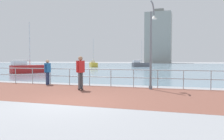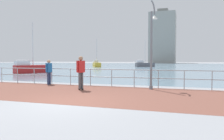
% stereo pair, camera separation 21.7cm
% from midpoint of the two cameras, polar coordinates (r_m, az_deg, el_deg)
% --- Properties ---
extents(ground, '(220.00, 220.00, 0.00)m').
position_cam_midpoint_polar(ground, '(47.74, 12.09, 0.64)').
color(ground, gray).
extents(brick_paving, '(28.00, 5.82, 0.01)m').
position_cam_midpoint_polar(brick_paving, '(10.85, -5.46, -5.93)').
color(brick_paving, brown).
rests_on(brick_paving, ground).
extents(harbor_water, '(180.00, 88.00, 0.00)m').
position_cam_midpoint_polar(harbor_water, '(57.99, 12.97, 0.98)').
color(harbor_water, '#6B899E').
rests_on(harbor_water, ground).
extents(waterfront_railing, '(25.25, 0.06, 1.06)m').
position_cam_midpoint_polar(waterfront_railing, '(13.49, -0.74, -1.12)').
color(waterfront_railing, '#9EADB7').
rests_on(waterfront_railing, ground).
extents(lamppost, '(0.36, 0.81, 4.82)m').
position_cam_midpoint_polar(lamppost, '(12.54, 9.67, 7.39)').
color(lamppost, slate).
rests_on(lamppost, ground).
extents(skateboarder, '(0.41, 0.53, 1.81)m').
position_cam_midpoint_polar(skateboarder, '(11.91, -8.59, 0.08)').
color(skateboarder, black).
rests_on(skateboarder, ground).
extents(bystander, '(0.30, 0.56, 1.62)m').
position_cam_midpoint_polar(bystander, '(14.99, -16.59, -0.02)').
color(bystander, navy).
rests_on(bystander, ground).
extents(sailboat_navy, '(3.41, 4.51, 6.21)m').
position_cam_midpoint_polar(sailboat_navy, '(29.11, -20.77, 0.45)').
color(sailboat_navy, '#B21E1E').
rests_on(sailboat_navy, ground).
extents(sailboat_gray, '(3.44, 4.64, 6.37)m').
position_cam_midpoint_polar(sailboat_gray, '(50.76, -4.95, 1.50)').
color(sailboat_gray, gold).
rests_on(sailboat_gray, ground).
extents(sailboat_white, '(4.40, 3.54, 6.14)m').
position_cam_midpoint_polar(sailboat_white, '(51.86, 7.30, 1.48)').
color(sailboat_white, '#595960').
rests_on(sailboat_white, ground).
extents(tower_beige, '(12.15, 12.96, 25.99)m').
position_cam_midpoint_polar(tower_beige, '(112.24, 11.80, 7.98)').
color(tower_beige, '#939993').
rests_on(tower_beige, ground).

